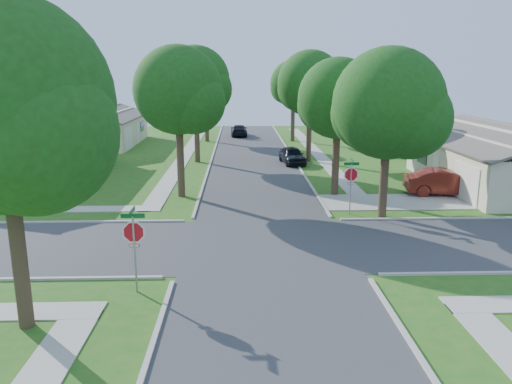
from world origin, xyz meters
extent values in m
plane|color=#225D19|center=(0.00, 0.00, 0.00)|extent=(100.00, 100.00, 0.00)
cube|color=#333335|center=(0.00, 0.00, 0.00)|extent=(7.00, 100.00, 0.02)
cube|color=#9E9B91|center=(6.10, 26.00, 0.02)|extent=(1.20, 40.00, 0.04)
cube|color=#9E9B91|center=(-6.10, 26.00, 0.02)|extent=(1.20, 40.00, 0.04)
cube|color=#9E9B91|center=(7.90, 7.10, 0.03)|extent=(8.80, 3.60, 0.05)
cube|color=gray|center=(-4.70, -4.70, 1.35)|extent=(0.06, 0.06, 2.70)
cylinder|color=white|center=(-4.70, -4.70, 2.15)|extent=(1.05, 0.02, 1.05)
cylinder|color=red|center=(-4.70, -4.70, 2.15)|extent=(0.90, 0.03, 0.90)
cube|color=red|center=(-4.70, -4.70, 1.68)|extent=(0.34, 0.03, 0.12)
cube|color=white|center=(-4.70, -4.70, 1.68)|extent=(0.30, 0.03, 0.08)
cube|color=#0C5426|center=(-4.70, -4.70, 2.72)|extent=(0.80, 0.02, 0.16)
cube|color=#0C5426|center=(-4.70, -4.70, 2.90)|extent=(0.02, 0.80, 0.16)
cube|color=gray|center=(4.70, 4.70, 1.35)|extent=(0.06, 0.06, 2.70)
cylinder|color=white|center=(4.70, 4.70, 2.15)|extent=(1.05, 0.02, 1.05)
cylinder|color=red|center=(4.70, 4.70, 2.15)|extent=(0.90, 0.03, 0.90)
cube|color=red|center=(4.70, 4.70, 1.68)|extent=(0.34, 0.03, 0.12)
cube|color=white|center=(4.70, 4.70, 1.68)|extent=(0.30, 0.03, 0.08)
cube|color=#0C5426|center=(4.70, 4.70, 2.72)|extent=(0.80, 0.02, 0.16)
cube|color=#0C5426|center=(4.70, 4.70, 2.90)|extent=(0.02, 0.80, 0.16)
cylinder|color=#38281C|center=(4.70, 9.00, 1.98)|extent=(0.44, 0.44, 3.95)
sphere|color=#194210|center=(4.70, 9.00, 5.88)|extent=(4.80, 4.80, 4.80)
sphere|color=#194210|center=(5.54, 8.52, 5.28)|extent=(3.46, 3.46, 3.46)
sphere|color=#194210|center=(3.98, 9.60, 5.40)|extent=(3.26, 3.26, 3.26)
cylinder|color=#38281C|center=(4.70, 21.00, 2.15)|extent=(0.44, 0.44, 4.30)
sphere|color=#194210|center=(4.70, 21.00, 6.51)|extent=(5.40, 5.40, 5.40)
sphere|color=#194210|center=(5.65, 20.46, 5.84)|extent=(3.89, 3.89, 3.89)
sphere|color=#194210|center=(3.89, 21.68, 5.97)|extent=(3.67, 3.67, 3.67)
cylinder|color=#38281C|center=(4.70, 34.00, 2.10)|extent=(0.44, 0.44, 4.20)
sphere|color=#194210|center=(4.70, 34.00, 6.22)|extent=(5.00, 5.00, 5.00)
sphere|color=#194210|center=(5.58, 33.50, 5.60)|extent=(3.60, 3.60, 3.60)
sphere|color=#194210|center=(3.95, 34.62, 5.72)|extent=(3.40, 3.40, 3.40)
cylinder|color=#38281C|center=(-4.70, 9.00, 2.12)|extent=(0.44, 0.44, 4.25)
sphere|color=#194210|center=(-4.70, 9.00, 6.37)|extent=(5.20, 5.20, 5.20)
sphere|color=#194210|center=(-3.79, 8.48, 5.72)|extent=(3.74, 3.74, 3.74)
sphere|color=#194210|center=(-5.48, 9.65, 5.85)|extent=(3.54, 3.54, 3.54)
cylinder|color=#38281C|center=(-4.70, 21.00, 2.22)|extent=(0.44, 0.44, 4.44)
sphere|color=#194210|center=(-4.70, 21.00, 6.76)|extent=(5.60, 5.60, 5.60)
sphere|color=#194210|center=(-3.72, 20.44, 6.06)|extent=(4.03, 4.03, 4.03)
sphere|color=#194210|center=(-5.54, 21.70, 6.20)|extent=(3.81, 3.81, 3.81)
cylinder|color=#38281C|center=(-4.70, 34.00, 1.95)|extent=(0.44, 0.44, 3.90)
sphere|color=#194210|center=(-4.70, 34.00, 5.74)|extent=(4.60, 4.60, 4.60)
sphere|color=#194210|center=(-3.90, 33.54, 5.16)|extent=(3.31, 3.31, 3.31)
sphere|color=#194210|center=(-5.39, 34.58, 5.28)|extent=(3.13, 3.13, 3.13)
cylinder|color=#38281C|center=(-7.50, -7.00, 2.02)|extent=(0.44, 0.44, 4.04)
sphere|color=#194210|center=(-7.50, -7.00, 6.55)|extent=(6.00, 6.00, 6.00)
sphere|color=#194210|center=(-6.45, -7.60, 5.80)|extent=(4.32, 4.32, 4.32)
cylinder|color=#38281C|center=(6.30, 4.20, 1.77)|extent=(0.44, 0.44, 3.54)
sphere|color=#194210|center=(6.30, 4.20, 5.86)|extent=(5.60, 5.60, 5.60)
sphere|color=#194210|center=(7.28, 3.64, 5.16)|extent=(4.03, 4.03, 4.03)
sphere|color=#194210|center=(5.46, 4.90, 5.30)|extent=(3.81, 3.81, 3.81)
cube|color=beige|center=(16.00, 11.00, 1.40)|extent=(8.00, 13.00, 2.80)
cube|color=#49453F|center=(14.00, 11.00, 3.45)|extent=(4.42, 13.60, 1.56)
cube|color=silver|center=(11.97, 7.10, 1.10)|extent=(0.06, 3.20, 2.20)
cube|color=silver|center=(11.97, 11.65, 1.00)|extent=(0.06, 0.90, 2.00)
cube|color=#1E2633|center=(11.97, 14.25, 1.55)|extent=(0.06, 1.80, 1.10)
cube|color=beige|center=(16.00, 29.00, 1.40)|extent=(8.00, 13.00, 2.80)
cube|color=#49453F|center=(18.00, 29.00, 3.45)|extent=(4.42, 13.60, 1.56)
cube|color=#49453F|center=(14.00, 29.00, 3.45)|extent=(4.42, 13.60, 1.56)
cube|color=silver|center=(11.97, 25.10, 1.10)|extent=(0.06, 3.20, 2.20)
cube|color=silver|center=(11.97, 29.65, 1.00)|extent=(0.06, 0.90, 2.00)
cube|color=#1E2633|center=(11.97, 32.25, 1.55)|extent=(0.06, 1.80, 1.10)
cube|color=beige|center=(-16.00, 15.00, 1.40)|extent=(8.00, 13.00, 2.80)
cube|color=#49453F|center=(-14.00, 15.00, 3.45)|extent=(4.42, 13.60, 1.56)
cube|color=#49453F|center=(-18.00, 15.00, 3.45)|extent=(4.42, 13.60, 1.56)
cube|color=silver|center=(-11.97, 11.10, 1.10)|extent=(0.06, 3.20, 2.20)
cube|color=silver|center=(-11.97, 15.65, 1.00)|extent=(0.06, 0.90, 2.00)
cube|color=#1E2633|center=(-11.97, 18.25, 1.55)|extent=(0.06, 1.80, 1.10)
cube|color=beige|center=(-16.00, 32.00, 1.40)|extent=(8.00, 13.00, 2.80)
cube|color=#49453F|center=(-14.00, 32.00, 3.45)|extent=(4.42, 13.60, 1.56)
cube|color=#49453F|center=(-18.00, 32.00, 3.45)|extent=(4.42, 13.60, 1.56)
cube|color=silver|center=(-11.97, 28.10, 1.10)|extent=(0.06, 3.20, 2.20)
cube|color=silver|center=(-11.97, 32.65, 1.00)|extent=(0.06, 0.90, 2.00)
cube|color=#1E2633|center=(-11.97, 35.25, 1.55)|extent=(0.06, 1.80, 1.10)
imported|color=#5D1913|center=(11.50, 8.70, 0.81)|extent=(5.09, 2.36, 1.62)
imported|color=black|center=(3.20, 19.88, 0.71)|extent=(2.22, 4.34, 1.42)
imported|color=black|center=(-1.20, 38.62, 0.67)|extent=(1.97, 4.68, 1.35)
camera|label=1|loc=(-1.13, -20.72, 7.35)|focal=35.00mm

